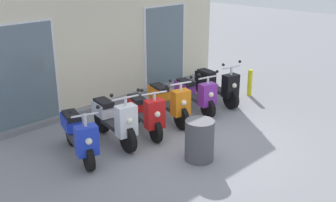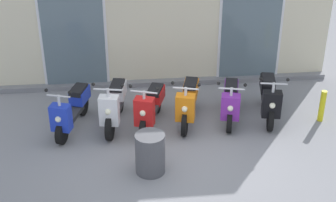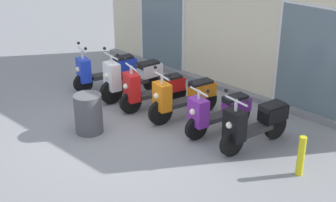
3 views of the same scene
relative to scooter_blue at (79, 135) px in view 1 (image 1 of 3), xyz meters
name	(u,v)px [view 1 (image 1 of 3)]	position (x,y,z in m)	size (l,w,h in m)	color
ground_plane	(200,142)	(2.07, -1.19, -0.45)	(40.00, 40.00, 0.00)	gray
storefront_facade	(99,31)	(2.07, 2.06, 1.39)	(8.01, 0.50, 3.81)	beige
scooter_blue	(79,135)	(0.00, 0.00, 0.00)	(0.79, 1.57, 1.16)	black
scooter_white	(114,119)	(0.87, 0.04, 0.03)	(0.69, 1.65, 1.22)	black
scooter_red	(145,112)	(1.61, -0.04, 0.00)	(0.81, 1.51, 1.16)	black
scooter_orange	(169,101)	(2.41, 0.05, 0.03)	(0.74, 1.60, 1.16)	black
scooter_purple	(195,94)	(3.31, 0.05, -0.01)	(0.71, 1.51, 1.10)	black
scooter_black	(217,85)	(4.13, 0.04, 0.03)	(0.68, 1.59, 1.18)	black
curb_bollard	(250,83)	(5.22, -0.22, -0.10)	(0.12, 0.12, 0.70)	yellow
trash_bin	(199,140)	(1.49, -1.65, -0.07)	(0.54, 0.54, 0.77)	#4C4C51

